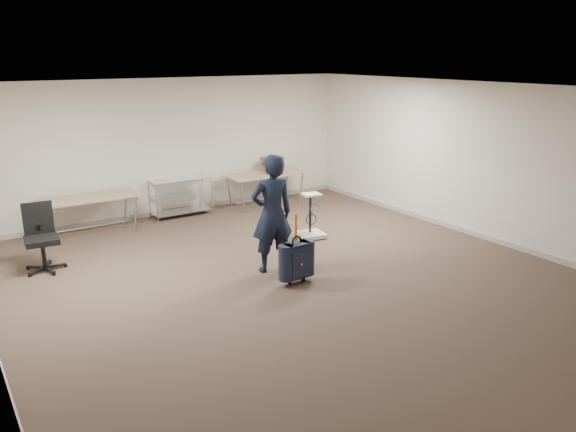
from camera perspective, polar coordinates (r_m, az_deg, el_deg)
ground at (r=8.42m, az=0.63°, el=-6.64°), size 9.00×9.00×0.00m
room_shell at (r=9.50m, az=-4.05°, el=-3.64°), size 8.00×9.00×9.00m
folding_table_left at (r=10.97m, az=-19.55°, el=1.60°), size 1.80×0.75×0.73m
folding_table_right at (r=12.38m, az=-2.31°, el=4.13°), size 1.80×0.75×0.73m
wire_shelf at (r=11.82m, az=-10.84°, el=2.08°), size 1.22×0.47×0.80m
person at (r=8.54m, az=-1.63°, el=0.22°), size 0.73×0.55×1.84m
suitcase at (r=8.21m, az=0.88°, el=-4.54°), size 0.40×0.24×1.06m
office_chair at (r=9.54m, az=-23.64°, el=-3.22°), size 0.64×0.64×1.05m
equipment_cart at (r=10.30m, az=2.37°, el=-1.03°), size 0.52×0.52×0.83m
cardboard_box at (r=12.55m, az=-1.60°, el=5.31°), size 0.44×0.33×0.33m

